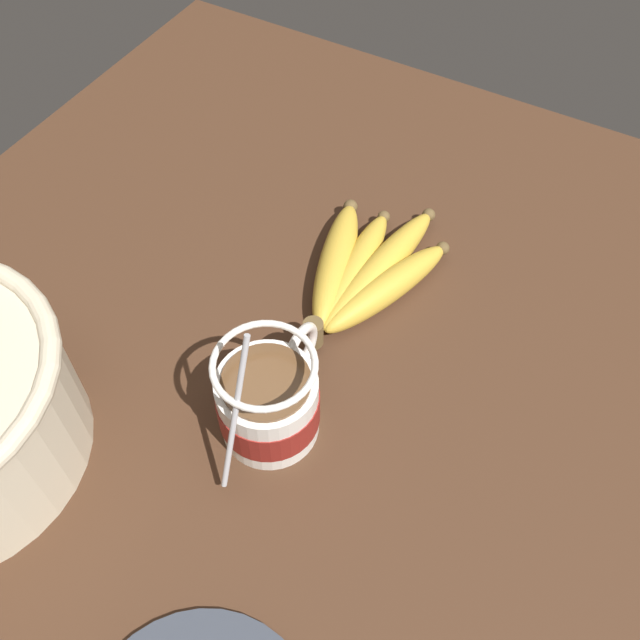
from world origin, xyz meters
TOP-DOWN VIEW (x-y plane):
  - table at (0.00, 0.00)cm, footprint 96.46×96.46cm
  - coffee_mug at (-9.31, -0.85)cm, footprint 15.98×9.10cm
  - banana_bunch at (10.03, -0.32)cm, footprint 22.44×14.82cm

SIDE VIEW (x-z plane):
  - table at x=0.00cm, z-range 0.00..3.95cm
  - banana_bunch at x=10.03cm, z-range 3.58..7.70cm
  - coffee_mug at x=-9.31cm, z-range -0.04..16.24cm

